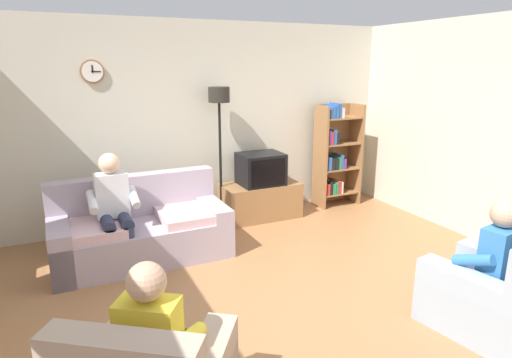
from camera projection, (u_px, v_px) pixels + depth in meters
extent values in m
plane|color=#9E6B42|center=(296.00, 304.00, 3.96)|extent=(12.00, 12.00, 0.00)
cube|color=beige|center=(202.00, 123.00, 5.95)|extent=(6.20, 0.12, 2.70)
cylinder|color=olive|center=(92.00, 72.00, 5.14)|extent=(0.28, 0.03, 0.28)
cylinder|color=white|center=(92.00, 72.00, 5.13)|extent=(0.24, 0.01, 0.24)
cube|color=black|center=(92.00, 69.00, 5.11)|extent=(0.02, 0.01, 0.09)
cube|color=black|center=(96.00, 72.00, 5.14)|extent=(0.11, 0.01, 0.01)
cube|color=#A899A8|center=(143.00, 242.00, 4.83)|extent=(1.91, 0.87, 0.42)
cube|color=#A899A8|center=(134.00, 195.00, 5.03)|extent=(1.90, 0.23, 0.48)
cube|color=#A899A8|center=(213.00, 224.00, 5.17)|extent=(0.23, 0.84, 0.56)
cube|color=#A899A8|center=(60.00, 249.00, 4.46)|extent=(0.23, 0.84, 0.56)
cube|color=beige|center=(186.00, 215.00, 4.93)|extent=(0.61, 0.69, 0.10)
cube|color=beige|center=(94.00, 229.00, 4.51)|extent=(0.61, 0.69, 0.10)
cube|color=olive|center=(260.00, 200.00, 6.15)|extent=(1.10, 0.56, 0.50)
cube|color=black|center=(252.00, 194.00, 6.38)|extent=(1.10, 0.04, 0.03)
cube|color=black|center=(261.00, 169.00, 6.02)|extent=(0.60, 0.48, 0.44)
cube|color=black|center=(268.00, 173.00, 5.80)|extent=(0.50, 0.01, 0.36)
cube|color=olive|center=(320.00, 158.00, 6.48)|extent=(0.04, 0.36, 1.55)
cube|color=olive|center=(355.00, 154.00, 6.74)|extent=(0.04, 0.36, 1.55)
cube|color=olive|center=(331.00, 154.00, 6.76)|extent=(0.64, 0.02, 1.55)
cube|color=olive|center=(336.00, 192.00, 6.76)|extent=(0.60, 0.34, 0.02)
cube|color=red|center=(324.00, 188.00, 6.62)|extent=(0.05, 0.28, 0.18)
cube|color=black|center=(327.00, 187.00, 6.63)|extent=(0.03, 0.28, 0.20)
cube|color=#267F4C|center=(329.00, 188.00, 6.66)|extent=(0.06, 0.28, 0.16)
cube|color=#267F4C|center=(332.00, 187.00, 6.68)|extent=(0.03, 0.28, 0.18)
cube|color=red|center=(335.00, 186.00, 6.70)|extent=(0.04, 0.28, 0.20)
cube|color=silver|center=(337.00, 186.00, 6.72)|extent=(0.03, 0.28, 0.18)
cube|color=olive|center=(337.00, 168.00, 6.66)|extent=(0.60, 0.34, 0.02)
cube|color=#2D59A5|center=(325.00, 163.00, 6.52)|extent=(0.06, 0.28, 0.20)
cube|color=black|center=(329.00, 163.00, 6.54)|extent=(0.05, 0.28, 0.17)
cube|color=black|center=(332.00, 162.00, 6.57)|extent=(0.06, 0.28, 0.18)
cube|color=#267F4C|center=(335.00, 162.00, 6.59)|extent=(0.04, 0.28, 0.18)
cube|color=#2D59A5|center=(338.00, 161.00, 6.61)|extent=(0.03, 0.28, 0.21)
cube|color=#72338C|center=(340.00, 162.00, 6.63)|extent=(0.04, 0.28, 0.15)
cube|color=olive|center=(338.00, 143.00, 6.56)|extent=(0.60, 0.34, 0.02)
cube|color=#72338C|center=(325.00, 137.00, 6.41)|extent=(0.03, 0.28, 0.21)
cube|color=red|center=(328.00, 137.00, 6.43)|extent=(0.03, 0.28, 0.19)
cube|color=#2D59A5|center=(330.00, 136.00, 6.44)|extent=(0.05, 0.28, 0.22)
cube|color=black|center=(333.00, 138.00, 6.47)|extent=(0.04, 0.28, 0.17)
cube|color=olive|center=(340.00, 118.00, 6.46)|extent=(0.60, 0.34, 0.02)
cube|color=#2D59A5|center=(327.00, 113.00, 6.32)|extent=(0.03, 0.28, 0.15)
cube|color=#2D59A5|center=(329.00, 112.00, 6.33)|extent=(0.05, 0.28, 0.17)
cube|color=#2D59A5|center=(332.00, 111.00, 6.35)|extent=(0.05, 0.28, 0.20)
cube|color=#2D59A5|center=(335.00, 110.00, 6.37)|extent=(0.04, 0.28, 0.21)
cube|color=silver|center=(338.00, 112.00, 6.40)|extent=(0.05, 0.28, 0.15)
cylinder|color=black|center=(222.00, 219.00, 6.08)|extent=(0.28, 0.28, 0.03)
cylinder|color=black|center=(220.00, 162.00, 5.86)|extent=(0.04, 0.04, 1.70)
cylinder|color=black|center=(219.00, 95.00, 5.63)|extent=(0.28, 0.28, 0.20)
cube|color=#9EADBC|center=(486.00, 304.00, 3.59)|extent=(0.93, 0.97, 0.40)
cube|color=#9EADBC|center=(465.00, 306.00, 3.42)|extent=(0.34, 0.82, 0.56)
cube|color=#9EADBC|center=(503.00, 284.00, 3.76)|extent=(0.34, 0.82, 0.56)
cube|color=silver|center=(112.00, 195.00, 4.62)|extent=(0.34, 0.21, 0.48)
sphere|color=beige|center=(109.00, 163.00, 4.52)|extent=(0.22, 0.22, 0.22)
cylinder|color=#2D334C|center=(125.00, 220.00, 4.55)|extent=(0.14, 0.38, 0.13)
cylinder|color=#2D334C|center=(107.00, 223.00, 4.48)|extent=(0.14, 0.38, 0.13)
cylinder|color=#2D334C|center=(131.00, 252.00, 4.46)|extent=(0.11, 0.11, 0.52)
cylinder|color=#2D334C|center=(112.00, 255.00, 4.38)|extent=(0.11, 0.11, 0.52)
cylinder|color=silver|center=(134.00, 197.00, 4.62)|extent=(0.10, 0.33, 0.20)
cylinder|color=silver|center=(92.00, 202.00, 4.45)|extent=(0.10, 0.33, 0.20)
cube|color=yellow|center=(150.00, 340.00, 2.39)|extent=(0.39, 0.36, 0.48)
sphere|color=tan|center=(146.00, 282.00, 2.31)|extent=(0.22, 0.22, 0.22)
cylinder|color=black|center=(151.00, 353.00, 2.65)|extent=(0.32, 0.39, 0.13)
cylinder|color=black|center=(179.00, 356.00, 2.62)|extent=(0.32, 0.39, 0.13)
cylinder|color=yellow|center=(123.00, 328.00, 2.53)|extent=(0.26, 0.32, 0.20)
cylinder|color=yellow|center=(192.00, 336.00, 2.46)|extent=(0.26, 0.32, 0.20)
cube|color=#3372B2|center=(500.00, 256.00, 3.44)|extent=(0.37, 0.26, 0.48)
sphere|color=tan|center=(505.00, 214.00, 3.35)|extent=(0.22, 0.22, 0.22)
cylinder|color=#2D334C|center=(467.00, 277.00, 3.60)|extent=(0.19, 0.40, 0.13)
cylinder|color=#2D334C|center=(478.00, 271.00, 3.70)|extent=(0.19, 0.40, 0.13)
cylinder|color=#2D334C|center=(443.00, 291.00, 3.81)|extent=(0.13, 0.13, 0.40)
cylinder|color=#2D334C|center=(455.00, 285.00, 3.91)|extent=(0.13, 0.13, 0.40)
cylinder|color=#3372B2|center=(473.00, 260.00, 3.40)|extent=(0.15, 0.34, 0.20)
cylinder|color=#3372B2|center=(500.00, 248.00, 3.64)|extent=(0.15, 0.34, 0.20)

